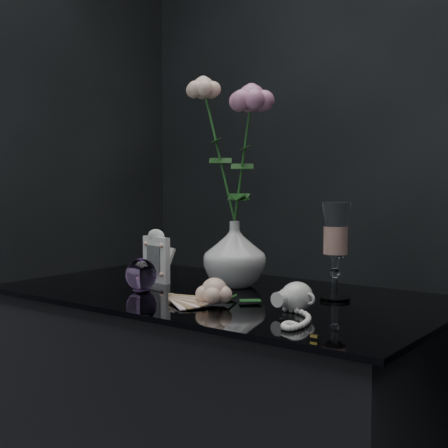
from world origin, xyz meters
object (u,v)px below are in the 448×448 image
Objects in this scene: vase at (235,254)px; loose_rose at (214,291)px; paperweight at (141,274)px; wine_glass at (335,251)px; picture_frame at (156,256)px; pearl_jar at (297,295)px.

vase is 0.24m from loose_rose.
wine_glass is at bearing 21.10° from paperweight.
picture_frame is (-0.48, -0.06, -0.04)m from wine_glass.
wine_glass is (0.28, -0.01, 0.03)m from vase.
picture_frame is 1.80× the size of paperweight.
loose_rose is (0.25, -0.04, -0.01)m from paperweight.
vase is 0.21m from picture_frame.
picture_frame is 0.62× the size of pearl_jar.
wine_glass is at bearing -2.88° from vase.
vase is at bearing 50.93° from paperweight.
loose_rose is (0.10, -0.22, -0.05)m from vase.
wine_glass is at bearing 89.46° from pearl_jar.
picture_frame is at bearing 143.74° from loose_rose.
loose_rose is at bearing -14.59° from picture_frame.
wine_glass reaches higher than pearl_jar.
wine_glass is at bearing 37.44° from loose_rose.
picture_frame reaches higher than pearl_jar.
pearl_jar is at bearing 6.55° from loose_rose.
wine_glass is 1.57× the size of picture_frame.
loose_rose is 0.18m from pearl_jar.
pearl_jar is (0.17, 0.05, 0.00)m from loose_rose.
picture_frame reaches higher than loose_rose.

